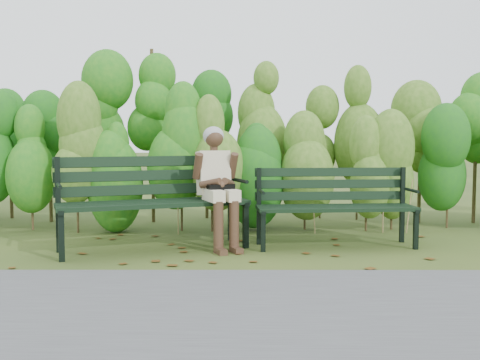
{
  "coord_description": "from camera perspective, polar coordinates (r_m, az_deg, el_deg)",
  "views": [
    {
      "loc": [
        0.01,
        -6.02,
        1.23
      ],
      "look_at": [
        0.0,
        0.35,
        0.75
      ],
      "focal_mm": 42.0,
      "sensor_mm": 36.0,
      "label": 1
    }
  ],
  "objects": [
    {
      "name": "leaf_litter",
      "position": [
        6.01,
        -1.61,
        -7.48
      ],
      "size": [
        5.67,
        2.09,
        0.01
      ],
      "color": "#573711",
      "rests_on": "ground"
    },
    {
      "name": "bench_left",
      "position": [
        6.3,
        -8.97,
        -1.43
      ],
      "size": [
        2.16,
        1.36,
        1.03
      ],
      "color": "black",
      "rests_on": "ground"
    },
    {
      "name": "bench_right",
      "position": [
        6.49,
        9.51,
        -2.01
      ],
      "size": [
        1.82,
        0.72,
        0.89
      ],
      "color": "black",
      "rests_on": "ground"
    },
    {
      "name": "ground",
      "position": [
        6.14,
        -0.01,
        -7.24
      ],
      "size": [
        80.0,
        80.0,
        0.0
      ],
      "primitive_type": "plane",
      "color": "#32451B"
    },
    {
      "name": "seated_woman",
      "position": [
        6.27,
        -2.32,
        0.23
      ],
      "size": [
        0.59,
        0.8,
        1.36
      ],
      "color": "beige",
      "rests_on": "ground"
    },
    {
      "name": "footpath",
      "position": [
        4.01,
        -0.08,
        -13.49
      ],
      "size": [
        60.0,
        2.5,
        0.01
      ],
      "primitive_type": "cube",
      "color": "#474749",
      "rests_on": "ground"
    },
    {
      "name": "hedge_band",
      "position": [
        7.88,
        0.02,
        4.52
      ],
      "size": [
        11.04,
        1.67,
        2.42
      ],
      "color": "#47381E",
      "rests_on": "ground"
    }
  ]
}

